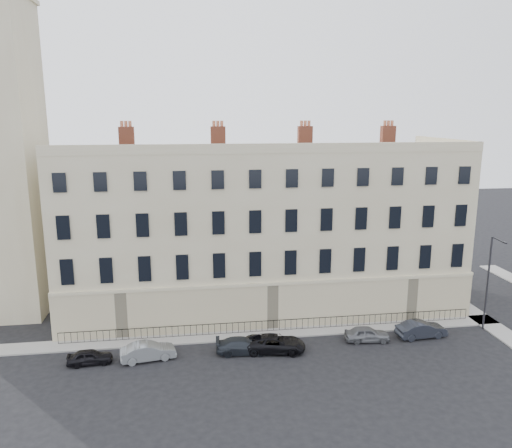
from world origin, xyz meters
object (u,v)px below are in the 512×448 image
at_px(car_b, 148,351).
at_px(streetlamp, 489,279).
at_px(car_f, 421,329).
at_px(car_d, 275,343).
at_px(car_c, 243,346).
at_px(car_e, 367,334).
at_px(car_a, 90,357).

distance_m(car_b, streetlamp, 28.45).
height_order(car_b, streetlamp, streetlamp).
distance_m(car_f, streetlamp, 7.20).
distance_m(car_d, car_f, 12.44).
xyz_separation_m(car_c, car_e, (10.23, 0.60, 0.01)).
bearing_deg(car_f, car_a, 87.04).
xyz_separation_m(car_c, car_f, (14.93, 0.67, 0.08)).
relative_size(car_a, car_c, 0.78).
height_order(car_b, car_e, car_b).
xyz_separation_m(car_b, car_f, (22.11, 0.73, 0.01)).
distance_m(car_a, car_d, 13.91).
height_order(car_e, streetlamp, streetlamp).
bearing_deg(car_c, streetlamp, -82.49).
distance_m(car_a, car_b, 4.22).
xyz_separation_m(car_c, streetlamp, (20.97, 1.31, 3.93)).
height_order(car_e, car_f, car_f).
bearing_deg(car_a, car_b, -93.69).
relative_size(car_c, car_e, 1.15).
bearing_deg(car_a, car_f, -92.48).
bearing_deg(car_a, car_e, -92.30).
height_order(car_d, car_e, car_d).
xyz_separation_m(car_a, streetlamp, (32.37, 1.40, 3.98)).
bearing_deg(car_d, car_c, 97.40).
bearing_deg(car_b, car_c, -99.29).
bearing_deg(car_c, car_d, -88.10).
height_order(car_b, car_c, car_b).
xyz_separation_m(car_c, car_d, (2.51, -0.09, 0.05)).
xyz_separation_m(car_a, car_e, (21.63, 0.69, 0.06)).
xyz_separation_m(car_b, car_c, (7.18, 0.06, -0.07)).
height_order(car_c, car_e, car_e).
height_order(car_a, car_c, car_c).
bearing_deg(car_b, car_d, -99.93).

